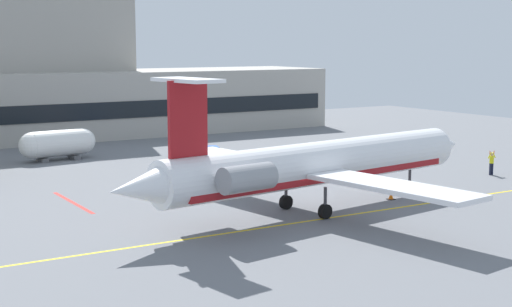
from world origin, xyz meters
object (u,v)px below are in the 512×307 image
(pushback_tractor, at_px, (193,145))
(marshaller, at_px, (492,163))
(fuel_tank, at_px, (58,143))
(regional_jet, at_px, (313,164))

(pushback_tractor, xyz_separation_m, marshaller, (15.62, -21.84, -0.01))
(marshaller, bearing_deg, fuel_tank, 136.36)
(pushback_tractor, bearing_deg, regional_jet, -100.21)
(marshaller, bearing_deg, regional_jet, -170.05)
(regional_jet, bearing_deg, fuel_tank, 103.36)
(regional_jet, distance_m, marshaller, 20.60)
(marshaller, bearing_deg, pushback_tractor, 125.57)
(fuel_tank, bearing_deg, marshaller, -43.64)
(regional_jet, bearing_deg, pushback_tractor, 79.79)
(pushback_tractor, bearing_deg, marshaller, -54.43)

